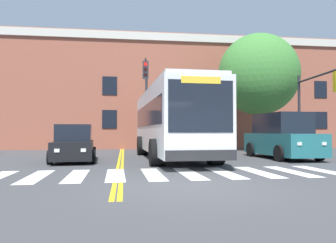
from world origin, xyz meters
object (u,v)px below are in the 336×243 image
(city_bus, at_px, (171,121))
(car_silver_behind_bus, at_px, (172,138))
(car_teal_far_lane, at_px, (282,137))
(traffic_light_near_corner, at_px, (315,97))
(traffic_light_overhead, at_px, (146,90))
(street_tree_curbside_large, at_px, (259,75))
(car_black_near_lane, at_px, (74,144))

(city_bus, relative_size, car_silver_behind_bus, 2.48)
(car_teal_far_lane, distance_m, traffic_light_near_corner, 3.69)
(city_bus, height_order, traffic_light_overhead, traffic_light_overhead)
(car_silver_behind_bus, xyz_separation_m, street_tree_curbside_large, (5.51, -3.83, 4.44))
(car_silver_behind_bus, bearing_deg, street_tree_curbside_large, -34.85)
(city_bus, xyz_separation_m, car_silver_behind_bus, (1.36, 8.92, -1.05))
(traffic_light_overhead, bearing_deg, car_silver_behind_bus, 66.29)
(car_black_near_lane, xyz_separation_m, car_teal_far_lane, (10.20, 0.21, 0.30))
(car_silver_behind_bus, xyz_separation_m, traffic_light_near_corner, (6.83, -8.41, 2.44))
(city_bus, relative_size, street_tree_curbside_large, 1.41)
(car_black_near_lane, bearing_deg, car_silver_behind_bus, 58.87)
(city_bus, xyz_separation_m, car_teal_far_lane, (5.56, -0.80, -0.83))
(car_silver_behind_bus, height_order, traffic_light_near_corner, traffic_light_near_corner)
(city_bus, xyz_separation_m, traffic_light_overhead, (-1.05, 3.44, 1.99))
(city_bus, xyz_separation_m, car_black_near_lane, (-4.64, -1.01, -1.13))
(traffic_light_overhead, bearing_deg, traffic_light_near_corner, -17.57)
(city_bus, distance_m, traffic_light_overhead, 4.11)
(traffic_light_near_corner, bearing_deg, street_tree_curbside_large, 106.16)
(street_tree_curbside_large, bearing_deg, traffic_light_overhead, -168.23)
(car_silver_behind_bus, relative_size, traffic_light_near_corner, 0.96)
(car_teal_far_lane, xyz_separation_m, traffic_light_overhead, (-6.61, 4.24, 2.82))
(car_teal_far_lane, distance_m, car_silver_behind_bus, 10.60)
(city_bus, bearing_deg, car_silver_behind_bus, 81.32)
(traffic_light_overhead, relative_size, street_tree_curbside_large, 0.72)
(car_teal_far_lane, bearing_deg, traffic_light_overhead, 147.32)
(car_black_near_lane, relative_size, traffic_light_near_corner, 0.89)
(traffic_light_near_corner, bearing_deg, car_black_near_lane, -173.24)
(traffic_light_near_corner, distance_m, street_tree_curbside_large, 5.17)
(car_silver_behind_bus, bearing_deg, traffic_light_near_corner, -50.91)
(traffic_light_near_corner, xyz_separation_m, street_tree_curbside_large, (-1.33, 4.58, 1.99))
(car_teal_far_lane, height_order, traffic_light_overhead, traffic_light_overhead)
(traffic_light_near_corner, xyz_separation_m, traffic_light_overhead, (-9.24, 2.93, 0.60))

